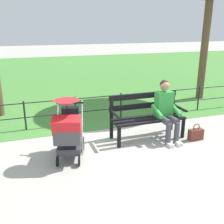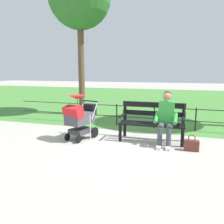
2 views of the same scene
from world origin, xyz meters
The scene contains 7 objects.
ground_plane centered at (0.00, 0.00, 0.00)m, with size 60.00×60.00×0.00m, color #ADA89E.
grass_lawn centered at (0.00, -8.80, 0.00)m, with size 40.00×16.00×0.01m, color #478438.
park_bench centered at (-0.72, -0.12, 0.53)m, with size 1.60×0.61×0.96m.
person_on_bench centered at (-1.07, 0.11, 0.68)m, with size 0.53×0.74×1.28m.
stroller centered at (1.07, 0.36, 0.59)m, with size 0.71×0.98×1.15m.
handbag centered at (-1.67, 0.40, 0.13)m, with size 0.32×0.14×0.37m.
park_fence centered at (-0.49, -1.40, 0.42)m, with size 8.45×0.04×0.70m.
Camera 2 is at (-1.46, 5.50, 1.74)m, focal length 36.30 mm.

